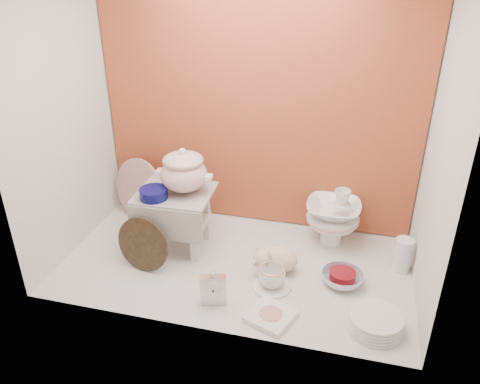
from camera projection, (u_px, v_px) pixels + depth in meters
The scene contains 17 objects.
ground at pixel (235, 264), 2.53m from camera, with size 1.80×1.80×0.00m, color silver.
niche_shell at pixel (244, 80), 2.25m from camera, with size 1.86×1.03×1.53m.
step_stool at pixel (177, 219), 2.61m from camera, with size 0.39×0.34×0.34m, color silver, non-canonical shape.
soup_tureen at pixel (184, 170), 2.48m from camera, with size 0.29×0.29×0.25m, color white, non-canonical shape.
cobalt_bowl at pixel (154, 194), 2.45m from camera, with size 0.15×0.15×0.05m, color #090B49.
floral_platter at pixel (139, 189), 2.88m from camera, with size 0.38×0.09×0.38m, color silver, non-canonical shape.
blue_white_vase at pixel (181, 202), 2.88m from camera, with size 0.23×0.23×0.24m, color white.
lacquer_tray at pixel (143, 245), 2.43m from camera, with size 0.29×0.06×0.29m, color black, non-canonical shape.
mantel_clock at pixel (213, 288), 2.21m from camera, with size 0.12×0.04×0.18m, color silver.
plush_pig at pixel (278, 259), 2.44m from camera, with size 0.25×0.17×0.15m, color beige.
teacup_saucer at pixel (272, 286), 2.35m from camera, with size 0.19×0.19×0.01m, color white.
gold_rim_teacup at pixel (272, 277), 2.32m from camera, with size 0.13×0.13×0.10m, color white.
lattice_dish at pixel (271, 316), 2.15m from camera, with size 0.19×0.19×0.03m, color white.
dinner_plate_stack at pixel (375, 322), 2.08m from camera, with size 0.25×0.25×0.07m, color white.
crystal_bowl at pixel (342, 278), 2.36m from camera, with size 0.21×0.21×0.06m, color silver.
clear_glass_vase at pixel (403, 255), 2.44m from camera, with size 0.09×0.09×0.18m, color silver.
porcelain_tower at pixel (333, 216), 2.64m from camera, with size 0.30×0.30×0.34m, color white, non-canonical shape.
Camera 1 is at (0.54, -2.00, 1.50)m, focal length 35.82 mm.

